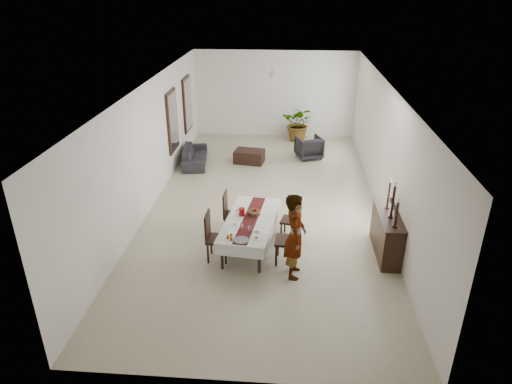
% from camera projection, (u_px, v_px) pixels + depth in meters
% --- Properties ---
extents(floor, '(6.00, 12.00, 0.00)m').
position_uv_depth(floor, '(265.00, 204.00, 12.30)').
color(floor, '#C2B99A').
rests_on(floor, ground).
extents(ceiling, '(6.00, 12.00, 0.02)m').
position_uv_depth(ceiling, '(266.00, 85.00, 10.95)').
color(ceiling, white).
rests_on(ceiling, wall_back).
extents(wall_back, '(6.00, 0.02, 3.20)m').
position_uv_depth(wall_back, '(275.00, 94.00, 17.04)').
color(wall_back, white).
rests_on(wall_back, floor).
extents(wall_front, '(6.00, 0.02, 3.20)m').
position_uv_depth(wall_front, '(240.00, 296.00, 6.21)').
color(wall_front, white).
rests_on(wall_front, floor).
extents(wall_left, '(0.02, 12.00, 3.20)m').
position_uv_depth(wall_left, '(150.00, 145.00, 11.84)').
color(wall_left, white).
rests_on(wall_left, floor).
extents(wall_right, '(0.02, 12.00, 3.20)m').
position_uv_depth(wall_right, '(385.00, 151.00, 11.42)').
color(wall_right, white).
rests_on(wall_right, floor).
extents(dining_table_top, '(1.13, 2.23, 0.04)m').
position_uv_depth(dining_table_top, '(250.00, 220.00, 10.14)').
color(dining_table_top, black).
rests_on(dining_table_top, table_leg_fl).
extents(table_leg_fl, '(0.07, 0.07, 0.62)m').
position_uv_depth(table_leg_fl, '(222.00, 256.00, 9.44)').
color(table_leg_fl, black).
rests_on(table_leg_fl, floor).
extents(table_leg_fr, '(0.07, 0.07, 0.62)m').
position_uv_depth(table_leg_fr, '(259.00, 260.00, 9.31)').
color(table_leg_fr, black).
rests_on(table_leg_fr, floor).
extents(table_leg_bl, '(0.07, 0.07, 0.62)m').
position_uv_depth(table_leg_bl, '(243.00, 211.00, 11.25)').
color(table_leg_bl, black).
rests_on(table_leg_bl, floor).
extents(table_leg_br, '(0.07, 0.07, 0.62)m').
position_uv_depth(table_leg_br, '(274.00, 214.00, 11.12)').
color(table_leg_br, black).
rests_on(table_leg_br, floor).
extents(tablecloth_top, '(1.31, 2.41, 0.01)m').
position_uv_depth(tablecloth_top, '(250.00, 219.00, 10.12)').
color(tablecloth_top, silver).
rests_on(tablecloth_top, dining_table_top).
extents(tablecloth_drape_left, '(0.27, 2.29, 0.27)m').
position_uv_depth(tablecloth_drape_left, '(228.00, 222.00, 10.27)').
color(tablecloth_drape_left, white).
rests_on(tablecloth_drape_left, dining_table_top).
extents(tablecloth_drape_right, '(0.27, 2.29, 0.27)m').
position_uv_depth(tablecloth_drape_right, '(273.00, 227.00, 10.09)').
color(tablecloth_drape_right, silver).
rests_on(tablecloth_drape_right, dining_table_top).
extents(tablecloth_drape_near, '(1.05, 0.13, 0.27)m').
position_uv_depth(tablecloth_drape_near, '(239.00, 252.00, 9.16)').
color(tablecloth_drape_near, white).
rests_on(tablecloth_drape_near, dining_table_top).
extents(tablecloth_drape_far, '(1.05, 0.13, 0.27)m').
position_uv_depth(tablecloth_drape_far, '(260.00, 202.00, 11.20)').
color(tablecloth_drape_far, white).
rests_on(tablecloth_drape_far, dining_table_top).
extents(table_runner, '(0.56, 2.25, 0.00)m').
position_uv_depth(table_runner, '(250.00, 219.00, 10.12)').
color(table_runner, maroon).
rests_on(table_runner, tablecloth_top).
extents(red_pitcher, '(0.15, 0.15, 0.18)m').
position_uv_depth(red_pitcher, '(242.00, 212.00, 10.24)').
color(red_pitcher, maroon).
rests_on(red_pitcher, tablecloth_top).
extents(pitcher_handle, '(0.11, 0.03, 0.11)m').
position_uv_depth(pitcher_handle, '(238.00, 212.00, 10.25)').
color(pitcher_handle, maroon).
rests_on(pitcher_handle, red_pitcher).
extents(wine_glass_near, '(0.06, 0.06, 0.15)m').
position_uv_depth(wine_glass_near, '(250.00, 229.00, 9.56)').
color(wine_glass_near, white).
rests_on(wine_glass_near, tablecloth_top).
extents(wine_glass_mid, '(0.06, 0.06, 0.15)m').
position_uv_depth(wine_glass_mid, '(242.00, 226.00, 9.67)').
color(wine_glass_mid, white).
rests_on(wine_glass_mid, tablecloth_top).
extents(wine_glass_far, '(0.06, 0.06, 0.15)m').
position_uv_depth(wine_glass_far, '(253.00, 215.00, 10.12)').
color(wine_glass_far, silver).
rests_on(wine_glass_far, tablecloth_top).
extents(teacup_right, '(0.08, 0.08, 0.05)m').
position_uv_depth(teacup_right, '(258.00, 231.00, 9.59)').
color(teacup_right, silver).
rests_on(teacup_right, saucer_right).
extents(saucer_right, '(0.13, 0.13, 0.01)m').
position_uv_depth(saucer_right, '(258.00, 232.00, 9.60)').
color(saucer_right, silver).
rests_on(saucer_right, tablecloth_top).
extents(teacup_left, '(0.08, 0.08, 0.05)m').
position_uv_depth(teacup_left, '(235.00, 224.00, 9.88)').
color(teacup_left, white).
rests_on(teacup_left, saucer_left).
extents(saucer_left, '(0.13, 0.13, 0.01)m').
position_uv_depth(saucer_left, '(235.00, 224.00, 9.89)').
color(saucer_left, silver).
rests_on(saucer_left, tablecloth_top).
extents(plate_near_right, '(0.21, 0.21, 0.01)m').
position_uv_depth(plate_near_right, '(257.00, 238.00, 9.35)').
color(plate_near_right, silver).
rests_on(plate_near_right, tablecloth_top).
extents(bread_near_right, '(0.08, 0.08, 0.08)m').
position_uv_depth(bread_near_right, '(257.00, 237.00, 9.34)').
color(bread_near_right, tan).
rests_on(bread_near_right, plate_near_right).
extents(plate_near_left, '(0.21, 0.21, 0.01)m').
position_uv_depth(plate_near_left, '(231.00, 233.00, 9.57)').
color(plate_near_left, white).
rests_on(plate_near_left, tablecloth_top).
extents(plate_far_left, '(0.21, 0.21, 0.01)m').
position_uv_depth(plate_far_left, '(243.00, 208.00, 10.60)').
color(plate_far_left, white).
rests_on(plate_far_left, tablecloth_top).
extents(serving_tray, '(0.32, 0.32, 0.02)m').
position_uv_depth(serving_tray, '(241.00, 240.00, 9.29)').
color(serving_tray, '#3E3E43').
rests_on(serving_tray, tablecloth_top).
extents(jam_jar_a, '(0.06, 0.06, 0.07)m').
position_uv_depth(jam_jar_a, '(231.00, 239.00, 9.28)').
color(jam_jar_a, brown).
rests_on(jam_jar_a, tablecloth_top).
extents(jam_jar_b, '(0.06, 0.06, 0.07)m').
position_uv_depth(jam_jar_b, '(228.00, 237.00, 9.35)').
color(jam_jar_b, brown).
rests_on(jam_jar_b, tablecloth_top).
extents(jam_jar_c, '(0.06, 0.06, 0.07)m').
position_uv_depth(jam_jar_c, '(231.00, 235.00, 9.42)').
color(jam_jar_c, '#965515').
rests_on(jam_jar_c, tablecloth_top).
extents(fruit_basket, '(0.27, 0.27, 0.09)m').
position_uv_depth(fruit_basket, '(254.00, 213.00, 10.29)').
color(fruit_basket, brown).
rests_on(fruit_basket, tablecloth_top).
extents(fruit_red, '(0.08, 0.08, 0.08)m').
position_uv_depth(fruit_red, '(256.00, 210.00, 10.28)').
color(fruit_red, maroon).
rests_on(fruit_red, fruit_basket).
extents(fruit_green, '(0.07, 0.07, 0.07)m').
position_uv_depth(fruit_green, '(253.00, 210.00, 10.30)').
color(fruit_green, '#4D7E25').
rests_on(fruit_green, fruit_basket).
extents(chair_right_near_seat, '(0.52, 0.52, 0.06)m').
position_uv_depth(chair_right_near_seat, '(287.00, 241.00, 9.60)').
color(chair_right_near_seat, black).
rests_on(chair_right_near_seat, chair_right_near_leg_fl).
extents(chair_right_near_leg_fl, '(0.05, 0.05, 0.49)m').
position_uv_depth(chair_right_near_leg_fl, '(295.00, 257.00, 9.51)').
color(chair_right_near_leg_fl, black).
rests_on(chair_right_near_leg_fl, floor).
extents(chair_right_near_leg_fr, '(0.05, 0.05, 0.49)m').
position_uv_depth(chair_right_near_leg_fr, '(296.00, 247.00, 9.87)').
color(chair_right_near_leg_fr, black).
rests_on(chair_right_near_leg_fr, floor).
extents(chair_right_near_leg_bl, '(0.05, 0.05, 0.49)m').
position_uv_depth(chair_right_near_leg_bl, '(276.00, 256.00, 9.56)').
color(chair_right_near_leg_bl, black).
rests_on(chair_right_near_leg_bl, floor).
extents(chair_right_near_leg_br, '(0.05, 0.05, 0.49)m').
position_uv_depth(chair_right_near_leg_br, '(278.00, 246.00, 9.92)').
color(chair_right_near_leg_br, black).
rests_on(chair_right_near_leg_br, floor).
extents(chair_right_near_back, '(0.07, 0.49, 0.63)m').
position_uv_depth(chair_right_near_back, '(298.00, 227.00, 9.43)').
color(chair_right_near_back, black).
rests_on(chair_right_near_back, chair_right_near_seat).
extents(chair_right_far_seat, '(0.51, 0.51, 0.05)m').
position_uv_depth(chair_right_far_seat, '(291.00, 220.00, 10.56)').
color(chair_right_far_seat, black).
rests_on(chair_right_far_seat, chair_right_far_leg_fl).
extents(chair_right_far_leg_fl, '(0.05, 0.05, 0.42)m').
position_uv_depth(chair_right_far_leg_fl, '(296.00, 234.00, 10.46)').
color(chair_right_far_leg_fl, black).
rests_on(chair_right_far_leg_fl, floor).
extents(chair_right_far_leg_fr, '(0.05, 0.05, 0.42)m').
position_uv_depth(chair_right_far_leg_fr, '(299.00, 227.00, 10.76)').
color(chair_right_far_leg_fr, black).
rests_on(chair_right_far_leg_fr, floor).
extents(chair_right_far_leg_bl, '(0.05, 0.05, 0.42)m').
position_uv_depth(chair_right_far_leg_bl, '(281.00, 231.00, 10.56)').
color(chair_right_far_leg_bl, black).
rests_on(chair_right_far_leg_bl, floor).
extents(chair_right_far_leg_br, '(0.05, 0.05, 0.42)m').
position_uv_depth(chair_right_far_leg_br, '(285.00, 225.00, 10.86)').
color(chair_right_far_leg_br, black).
rests_on(chair_right_far_leg_br, floor).
extents(chair_right_far_back, '(0.13, 0.42, 0.54)m').
position_uv_depth(chair_right_far_back, '(299.00, 210.00, 10.39)').
color(chair_right_far_back, black).
rests_on(chair_right_far_back, chair_right_far_seat).
extents(chair_left_near_seat, '(0.47, 0.47, 0.05)m').
position_uv_depth(chair_left_near_seat, '(218.00, 239.00, 9.71)').
color(chair_left_near_seat, black).
rests_on(chair_left_near_seat, chair_left_near_leg_fl).
extents(chair_left_near_leg_fl, '(0.05, 0.05, 0.46)m').
position_uv_depth(chair_left_near_leg_fl, '(211.00, 244.00, 10.01)').
color(chair_left_near_leg_fl, black).
rests_on(chair_left_near_leg_fl, floor).
extents(chair_left_near_leg_fr, '(0.05, 0.05, 0.46)m').
position_uv_depth(chair_left_near_leg_fr, '(208.00, 254.00, 9.67)').
color(chair_left_near_leg_fr, black).
rests_on(chair_left_near_leg_fr, floor).
extents(chair_left_near_leg_bl, '(0.05, 0.05, 0.46)m').
position_uv_depth(chair_left_near_leg_bl, '(228.00, 245.00, 9.98)').
color(chair_left_near_leg_bl, black).
rests_on(chair_left_near_leg_bl, floor).
extents(chair_left_near_leg_br, '(0.05, 0.05, 0.46)m').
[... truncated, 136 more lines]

